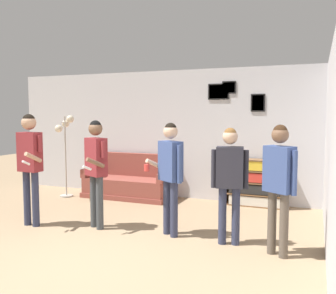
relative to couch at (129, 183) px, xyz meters
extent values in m
plane|color=#937A5B|center=(1.04, -3.69, -0.30)|extent=(20.00, 20.00, 0.00)
cube|color=silver|center=(1.04, 0.41, 1.05)|extent=(8.07, 0.06, 2.70)
cube|color=black|center=(2.64, 0.37, 1.70)|extent=(0.27, 0.02, 0.34)
cube|color=beige|center=(2.64, 0.37, 1.70)|extent=(0.22, 0.01, 0.30)
cube|color=black|center=(1.86, 0.37, 1.93)|extent=(0.43, 0.02, 0.32)
cube|color=beige|center=(1.86, 0.37, 1.93)|extent=(0.38, 0.01, 0.27)
cube|color=black|center=(2.07, 0.37, 2.01)|extent=(0.28, 0.02, 0.25)
cube|color=beige|center=(2.07, 0.37, 2.01)|extent=(0.23, 0.01, 0.20)
cube|color=silver|center=(3.90, -1.65, 1.05)|extent=(0.06, 6.47, 2.70)
cube|color=brown|center=(0.00, -0.06, -0.25)|extent=(1.89, 0.80, 0.10)
cube|color=brown|center=(0.00, -0.06, -0.04)|extent=(1.83, 0.74, 0.32)
cube|color=brown|center=(0.00, 0.27, 0.37)|extent=(1.83, 0.14, 0.50)
cube|color=brown|center=(-0.89, -0.06, 0.21)|extent=(0.12, 0.74, 0.18)
cube|color=brown|center=(0.89, -0.06, 0.21)|extent=(0.12, 0.74, 0.18)
cube|color=brown|center=(2.07, 0.19, 0.16)|extent=(0.02, 0.30, 0.91)
cube|color=brown|center=(3.22, 0.19, 0.16)|extent=(0.02, 0.30, 0.91)
cube|color=brown|center=(2.65, 0.34, 0.16)|extent=(1.17, 0.01, 0.91)
cube|color=brown|center=(2.65, 0.19, -0.29)|extent=(1.13, 0.30, 0.02)
cube|color=brown|center=(2.65, 0.19, 0.60)|extent=(1.13, 0.30, 0.02)
cube|color=brown|center=(2.65, 0.19, -0.07)|extent=(1.13, 0.30, 0.02)
cube|color=brown|center=(2.65, 0.19, 0.16)|extent=(1.13, 0.30, 0.02)
cube|color=brown|center=(2.65, 0.19, 0.39)|extent=(1.13, 0.30, 0.02)
cube|color=beige|center=(2.65, 0.18, -0.19)|extent=(0.97, 0.26, 0.17)
cube|color=black|center=(2.65, 0.18, 0.04)|extent=(0.97, 0.26, 0.17)
cube|color=red|center=(2.65, 0.18, 0.27)|extent=(0.97, 0.26, 0.17)
cube|color=gold|center=(2.65, 0.18, 0.50)|extent=(0.97, 0.26, 0.17)
cylinder|color=#ADA89E|center=(-1.27, -0.47, -0.28)|extent=(0.28, 0.28, 0.03)
cylinder|color=#ADA89E|center=(-1.27, -0.47, 0.58)|extent=(0.03, 0.03, 1.71)
cylinder|color=#ADA89E|center=(-1.20, -0.47, 1.41)|extent=(0.02, 0.16, 0.02)
sphere|color=beige|center=(-1.13, -0.47, 1.38)|extent=(0.16, 0.16, 0.16)
cylinder|color=#ADA89E|center=(-1.31, -0.41, 1.31)|extent=(0.15, 0.09, 0.02)
sphere|color=beige|center=(-1.34, -0.35, 1.28)|extent=(0.16, 0.16, 0.16)
cylinder|color=#ADA89E|center=(-1.31, -0.53, 1.21)|extent=(0.15, 0.09, 0.02)
sphere|color=beige|center=(-1.34, -0.59, 1.18)|extent=(0.16, 0.16, 0.16)
cylinder|color=#2D334C|center=(-0.56, -2.43, 0.14)|extent=(0.11, 0.11, 0.87)
cylinder|color=#2D334C|center=(-0.38, -2.44, 0.14)|extent=(0.11, 0.11, 0.87)
cube|color=maroon|center=(-0.47, -2.43, 0.89)|extent=(0.37, 0.22, 0.62)
sphere|color=tan|center=(-0.47, -2.43, 1.34)|extent=(0.23, 0.23, 0.23)
sphere|color=black|center=(-0.47, -2.43, 1.38)|extent=(0.19, 0.19, 0.19)
cylinder|color=maroon|center=(-0.25, -2.45, 1.02)|extent=(0.07, 0.07, 0.26)
cylinder|color=tan|center=(-0.26, -2.59, 0.82)|extent=(0.08, 0.32, 0.19)
cylinder|color=white|center=(-0.27, -2.74, 0.76)|extent=(0.04, 0.14, 0.09)
cylinder|color=maroon|center=(-0.68, -2.42, 0.86)|extent=(0.07, 0.07, 0.58)
cylinder|color=#3D4247|center=(0.49, -2.11, 0.11)|extent=(0.11, 0.11, 0.83)
cylinder|color=#3D4247|center=(0.65, -2.20, 0.11)|extent=(0.11, 0.11, 0.83)
cube|color=maroon|center=(0.57, -2.16, 0.82)|extent=(0.41, 0.34, 0.59)
sphere|color=brown|center=(0.57, -2.16, 1.25)|extent=(0.21, 0.21, 0.21)
sphere|color=black|center=(0.57, -2.16, 1.29)|extent=(0.18, 0.18, 0.18)
cylinder|color=maroon|center=(0.76, -2.25, 0.95)|extent=(0.07, 0.07, 0.25)
cylinder|color=brown|center=(0.70, -2.38, 0.76)|extent=(0.19, 0.30, 0.19)
cylinder|color=white|center=(0.64, -2.50, 0.70)|extent=(0.09, 0.14, 0.09)
cylinder|color=maroon|center=(0.38, -2.06, 0.80)|extent=(0.07, 0.07, 0.55)
cylinder|color=#2D334C|center=(1.69, -2.02, 0.11)|extent=(0.11, 0.11, 0.81)
cylinder|color=#2D334C|center=(1.85, -2.11, 0.11)|extent=(0.11, 0.11, 0.81)
cube|color=#384C84|center=(1.77, -2.07, 0.80)|extent=(0.41, 0.36, 0.58)
sphere|color=#D1A889|center=(1.77, -2.07, 1.23)|extent=(0.21, 0.21, 0.21)
sphere|color=black|center=(1.77, -2.07, 1.26)|extent=(0.18, 0.18, 0.18)
cylinder|color=#384C84|center=(1.95, -2.18, 0.78)|extent=(0.07, 0.07, 0.54)
cylinder|color=#384C84|center=(1.59, -1.95, 0.93)|extent=(0.07, 0.07, 0.24)
cylinder|color=#D1A889|center=(1.52, -2.06, 0.74)|extent=(0.22, 0.28, 0.18)
cylinder|color=red|center=(1.44, -2.17, 0.70)|extent=(0.08, 0.08, 0.10)
cylinder|color=#2D334C|center=(2.56, -2.14, 0.09)|extent=(0.11, 0.11, 0.78)
cylinder|color=#2D334C|center=(2.74, -2.11, 0.09)|extent=(0.11, 0.11, 0.78)
cube|color=#282833|center=(2.65, -2.12, 0.76)|extent=(0.39, 0.26, 0.56)
sphere|color=#D1A889|center=(2.65, -2.12, 1.17)|extent=(0.20, 0.20, 0.20)
sphere|color=brown|center=(2.65, -2.12, 1.21)|extent=(0.17, 0.17, 0.17)
cylinder|color=#282833|center=(2.86, -2.08, 0.74)|extent=(0.07, 0.07, 0.52)
cylinder|color=#282833|center=(2.44, -2.16, 0.74)|extent=(0.07, 0.07, 0.52)
cylinder|color=brown|center=(3.23, -2.26, 0.11)|extent=(0.11, 0.11, 0.81)
cylinder|color=brown|center=(3.38, -2.35, 0.11)|extent=(0.11, 0.11, 0.81)
cube|color=#384C84|center=(3.31, -2.31, 0.80)|extent=(0.41, 0.36, 0.57)
sphere|color=brown|center=(3.31, -2.31, 1.22)|extent=(0.21, 0.21, 0.21)
sphere|color=#382314|center=(3.31, -2.31, 1.26)|extent=(0.18, 0.18, 0.18)
cylinder|color=#384C84|center=(3.49, -2.42, 0.77)|extent=(0.07, 0.07, 0.54)
cylinder|color=#384C84|center=(3.12, -2.19, 0.77)|extent=(0.07, 0.07, 0.54)
cylinder|color=brown|center=(-0.53, -0.64, -0.21)|extent=(0.08, 0.08, 0.17)
cylinder|color=brown|center=(-0.53, -0.64, -0.09)|extent=(0.03, 0.03, 0.07)
cylinder|color=white|center=(2.42, 0.19, 0.67)|extent=(0.08, 0.08, 0.11)
camera|label=1|loc=(3.73, -7.06, 1.47)|focal=40.00mm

